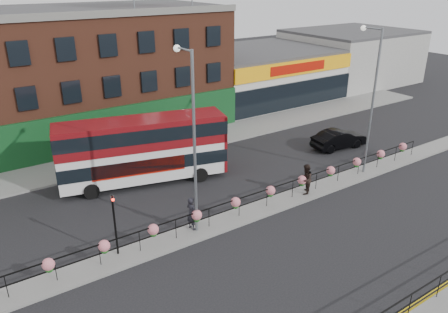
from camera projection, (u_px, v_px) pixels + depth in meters
ground at (253, 213)px, 25.18m from camera, size 120.00×120.00×0.00m
north_pavement at (160, 148)px, 34.32m from camera, size 60.00×4.00×0.15m
median at (253, 212)px, 25.15m from camera, size 60.00×1.60×0.15m
yellow_line_inner at (398, 313)px, 17.77m from camera, size 60.00×0.10×0.01m
brick_building at (71, 73)px, 36.38m from camera, size 25.00×12.21×10.30m
supermarket at (259, 74)px, 47.61m from camera, size 15.00×12.25×5.30m
warehouse_east at (350, 56)px, 55.10m from camera, size 14.50×12.00×6.30m
median_railing at (254, 197)px, 24.78m from camera, size 30.04×0.56×1.23m
double_decker_bus at (143, 144)px, 27.96m from camera, size 11.02×5.05×4.34m
car at (339, 139)px, 34.32m from camera, size 2.66×4.90×1.49m
pedestrian_a at (192, 213)px, 23.03m from camera, size 0.84×0.69×1.87m
pedestrian_b at (306, 179)px, 26.76m from camera, size 1.64×1.64×1.92m
lamp_column_west at (192, 129)px, 21.25m from camera, size 0.34×1.67×9.51m
lamp_column_east at (371, 90)px, 28.08m from camera, size 0.34×1.69×9.61m
traffic_light_median at (114, 212)px, 20.40m from camera, size 0.15×0.28×3.65m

